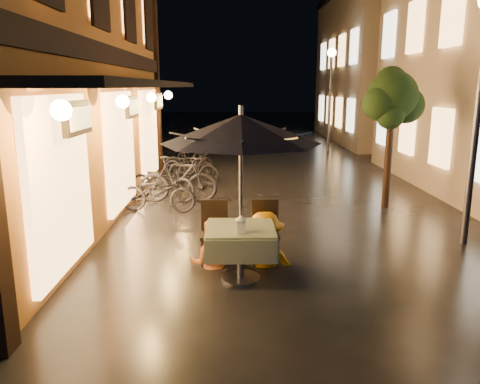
{
  "coord_description": "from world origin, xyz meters",
  "views": [
    {
      "loc": [
        -1.1,
        -5.8,
        2.71
      ],
      "look_at": [
        -0.98,
        1.08,
        1.15
      ],
      "focal_mm": 35.0,
      "sensor_mm": 36.0,
      "label": 1
    }
  ],
  "objects_px": {
    "person_yellow": "(265,213)",
    "bicycle_0": "(158,192)",
    "table_lantern": "(241,223)",
    "person_orange": "(210,221)",
    "patio_umbrella": "(241,129)",
    "cafe_table": "(241,240)"
  },
  "relations": [
    {
      "from": "person_yellow",
      "to": "bicycle_0",
      "type": "height_order",
      "value": "person_yellow"
    },
    {
      "from": "table_lantern",
      "to": "person_orange",
      "type": "xyz_separation_m",
      "value": [
        -0.46,
        0.85,
        -0.22
      ]
    },
    {
      "from": "patio_umbrella",
      "to": "bicycle_0",
      "type": "distance_m",
      "value": 4.45
    },
    {
      "from": "cafe_table",
      "to": "person_yellow",
      "type": "height_order",
      "value": "person_yellow"
    },
    {
      "from": "cafe_table",
      "to": "bicycle_0",
      "type": "relative_size",
      "value": 0.59
    },
    {
      "from": "cafe_table",
      "to": "person_orange",
      "type": "distance_m",
      "value": 0.75
    },
    {
      "from": "table_lantern",
      "to": "person_yellow",
      "type": "relative_size",
      "value": 0.15
    },
    {
      "from": "patio_umbrella",
      "to": "person_orange",
      "type": "height_order",
      "value": "patio_umbrella"
    },
    {
      "from": "cafe_table",
      "to": "person_yellow",
      "type": "distance_m",
      "value": 0.74
    },
    {
      "from": "table_lantern",
      "to": "bicycle_0",
      "type": "height_order",
      "value": "table_lantern"
    },
    {
      "from": "table_lantern",
      "to": "person_yellow",
      "type": "xyz_separation_m",
      "value": [
        0.38,
        0.86,
        -0.11
      ]
    },
    {
      "from": "patio_umbrella",
      "to": "person_yellow",
      "type": "relative_size",
      "value": 1.51
    },
    {
      "from": "person_yellow",
      "to": "bicycle_0",
      "type": "distance_m",
      "value": 3.79
    },
    {
      "from": "cafe_table",
      "to": "bicycle_0",
      "type": "distance_m",
      "value": 4.11
    },
    {
      "from": "person_yellow",
      "to": "cafe_table",
      "type": "bearing_deg",
      "value": 60.9
    },
    {
      "from": "cafe_table",
      "to": "person_orange",
      "type": "bearing_deg",
      "value": 127.82
    },
    {
      "from": "patio_umbrella",
      "to": "person_orange",
      "type": "distance_m",
      "value": 1.63
    },
    {
      "from": "table_lantern",
      "to": "person_orange",
      "type": "bearing_deg",
      "value": 118.37
    },
    {
      "from": "cafe_table",
      "to": "table_lantern",
      "type": "distance_m",
      "value": 0.42
    },
    {
      "from": "table_lantern",
      "to": "bicycle_0",
      "type": "xyz_separation_m",
      "value": [
        -1.74,
        3.97,
        -0.48
      ]
    },
    {
      "from": "bicycle_0",
      "to": "person_orange",
      "type": "bearing_deg",
      "value": -149.56
    },
    {
      "from": "table_lantern",
      "to": "person_orange",
      "type": "distance_m",
      "value": 0.99
    }
  ]
}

